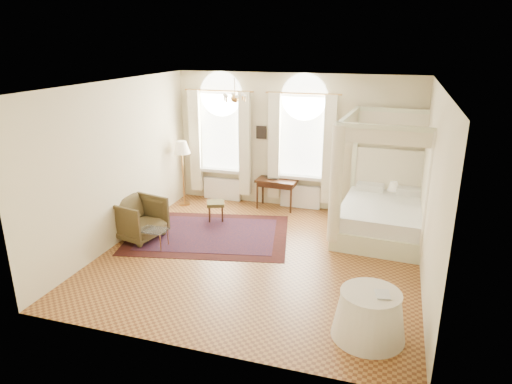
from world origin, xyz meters
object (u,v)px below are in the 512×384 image
side_table (369,315)px  coffee_table (154,231)px  armchair (138,219)px  floor_lamp (182,151)px  stool (216,205)px  nightstand (390,209)px  canopy_bed (385,210)px  writing_desk (277,184)px

side_table → coffee_table: bearing=158.2°
armchair → coffee_table: (0.52, -0.29, -0.11)m
coffee_table → floor_lamp: floor_lamp is taller
stool → coffee_table: bearing=-111.5°
nightstand → stool: nightstand is taller
canopy_bed → nightstand: size_ratio=4.78×
nightstand → writing_desk: 2.77m
canopy_bed → coffee_table: canopy_bed is taller
stool → floor_lamp: (-1.19, 0.77, 1.04)m
nightstand → floor_lamp: 5.22m
stool → armchair: (-1.19, -1.41, 0.06)m
writing_desk → stool: (-1.14, -1.21, -0.26)m
nightstand → side_table: (-0.15, -4.68, 0.08)m
writing_desk → coffee_table: writing_desk is taller
armchair → canopy_bed: bearing=-59.0°
armchair → writing_desk: bearing=-28.9°
coffee_table → side_table: bearing=-21.8°
canopy_bed → floor_lamp: size_ratio=1.56×
writing_desk → armchair: bearing=-131.6°
canopy_bed → writing_desk: bearing=159.7°
nightstand → coffee_table: nightstand is taller
armchair → stool: bearing=-27.3°
coffee_table → floor_lamp: 2.75m
canopy_bed → coffee_table: bearing=-156.5°
canopy_bed → stool: canopy_bed is taller
nightstand → canopy_bed: bearing=-95.9°
nightstand → coffee_table: (-4.56, -2.92, 0.06)m
nightstand → coffee_table: 5.41m
nightstand → armchair: (-5.07, -2.63, 0.17)m
stool → side_table: side_table is taller
writing_desk → nightstand: bearing=-0.0°
writing_desk → side_table: 5.36m
armchair → floor_lamp: bearing=12.7°
canopy_bed → armchair: canopy_bed is taller
nightstand → stool: bearing=-162.7°
canopy_bed → side_table: canopy_bed is taller
writing_desk → armchair: (-2.33, -2.63, -0.20)m
coffee_table → nightstand: bearing=32.6°
writing_desk → coffee_table: size_ratio=1.86×
coffee_table → armchair: bearing=150.6°
nightstand → armchair: 5.72m
stool → armchair: 1.85m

